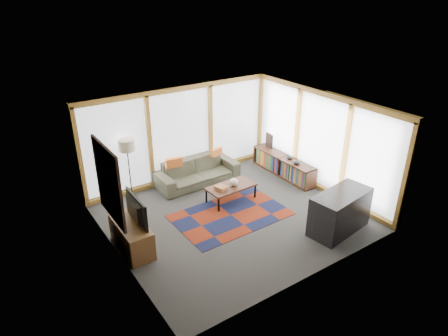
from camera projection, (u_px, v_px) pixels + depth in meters
ground at (234, 216)px, 9.37m from camera, size 5.50×5.50×0.00m
room_envelope at (238, 144)px, 9.38m from camera, size 5.52×5.02×2.62m
rug at (231, 215)px, 9.42m from camera, size 2.64×1.72×0.01m
sofa at (197, 172)px, 10.78m from camera, size 2.29×0.92×0.66m
pillow_left at (174, 163)px, 10.23m from camera, size 0.45×0.21×0.24m
pillow_right at (216, 152)px, 10.90m from camera, size 0.38×0.20×0.20m
floor_lamp at (129, 170)px, 9.79m from camera, size 0.40×0.40×1.61m
coffee_table at (231, 193)px, 9.97m from camera, size 1.23×0.65×0.40m
book_stack at (221, 188)px, 9.70m from camera, size 0.28×0.32×0.09m
vase at (234, 182)px, 9.86m from camera, size 0.24×0.24×0.19m
bookshelf at (283, 166)px, 11.24m from camera, size 0.40×2.23×0.56m
bowl_a at (297, 162)px, 10.66m from camera, size 0.24×0.24×0.10m
bowl_b at (290, 157)px, 10.98m from camera, size 0.18×0.18×0.08m
shelf_picture at (269, 140)px, 11.66m from camera, size 0.07×0.33×0.42m
tv_console at (132, 237)px, 8.11m from camera, size 0.51×1.22×0.61m
television at (132, 210)px, 7.90m from camera, size 0.15×0.99×0.57m
bar_counter at (340, 212)px, 8.69m from camera, size 1.53×0.87×0.92m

